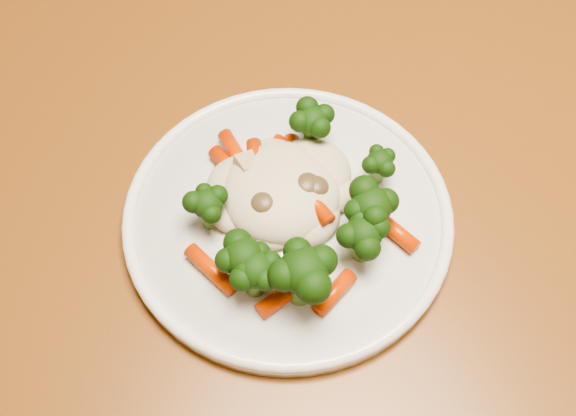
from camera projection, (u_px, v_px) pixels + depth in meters
name	position (u px, v px, depth m)	size (l,w,h in m)	color
dining_table	(219.00, 294.00, 0.65)	(1.26, 1.00, 0.75)	brown
plate	(288.00, 218.00, 0.55)	(0.25, 0.25, 0.01)	white
meal	(294.00, 211.00, 0.53)	(0.18, 0.18, 0.05)	beige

